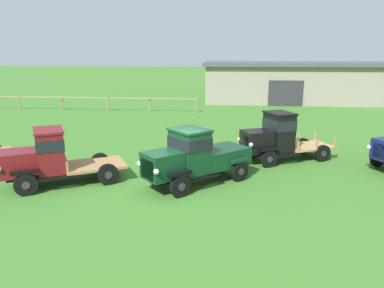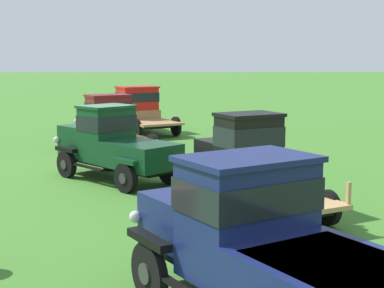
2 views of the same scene
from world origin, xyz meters
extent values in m
plane|color=#3D7528|center=(0.00, 0.00, 0.00)|extent=(240.00, 240.00, 0.00)
cylinder|color=black|center=(-10.81, -0.68, 0.45)|extent=(0.86, 0.52, 0.89)
cylinder|color=#2D2D2D|center=(-10.77, -0.76, 0.45)|extent=(0.29, 0.17, 0.31)
cylinder|color=black|center=(-11.68, 1.07, 0.45)|extent=(0.86, 0.52, 0.89)
cylinder|color=#2D2D2D|center=(-11.72, 1.15, 0.45)|extent=(0.29, 0.17, 0.31)
cylinder|color=black|center=(-7.88, 0.78, 0.45)|extent=(0.86, 0.52, 0.89)
cylinder|color=#2D2D2D|center=(-7.84, 0.70, 0.45)|extent=(0.29, 0.17, 0.31)
cylinder|color=black|center=(-8.74, 2.53, 0.45)|extent=(0.86, 0.52, 0.89)
cylinder|color=#2D2D2D|center=(-8.78, 2.60, 0.45)|extent=(0.29, 0.17, 0.31)
cube|color=black|center=(-9.83, 0.90, 0.53)|extent=(4.63, 3.02, 0.12)
cube|color=red|center=(-11.44, 0.10, 1.02)|extent=(1.90, 1.87, 0.86)
cube|color=silver|center=(-12.06, -0.21, 0.97)|extent=(0.53, 0.99, 0.64)
sphere|color=silver|center=(-11.74, -0.87, 1.04)|extent=(0.20, 0.20, 0.20)
sphere|color=silver|center=(-12.39, 0.44, 1.04)|extent=(0.20, 0.20, 0.20)
cube|color=black|center=(-10.81, -0.68, 0.94)|extent=(1.01, 0.63, 0.12)
cube|color=black|center=(-11.68, 1.07, 0.94)|extent=(1.01, 0.63, 0.12)
cube|color=red|center=(-10.24, 0.69, 1.36)|extent=(1.87, 2.09, 1.54)
cube|color=black|center=(-10.24, 0.69, 1.70)|extent=(1.93, 2.15, 0.43)
cube|color=red|center=(-10.24, 0.69, 2.16)|extent=(2.02, 2.21, 0.08)
cube|color=black|center=(-9.70, -0.11, 0.51)|extent=(1.61, 0.89, 0.05)
cube|color=black|center=(-10.55, 1.61, 0.51)|extent=(1.61, 0.89, 0.05)
cube|color=#9E7547|center=(-8.63, 1.50, 0.64)|extent=(3.00, 2.84, 0.10)
cube|color=#9E7547|center=(-9.65, 0.99, 0.87)|extent=(0.90, 1.70, 0.44)
cylinder|color=black|center=(-4.97, -1.32, 0.41)|extent=(0.81, 0.57, 0.82)
cylinder|color=#2D2D2D|center=(-4.92, -1.42, 0.41)|extent=(0.26, 0.17, 0.29)
cylinder|color=black|center=(-5.82, 0.19, 0.41)|extent=(0.81, 0.57, 0.82)
cylinder|color=#2D2D2D|center=(-5.88, 0.29, 0.41)|extent=(0.26, 0.17, 0.29)
cylinder|color=black|center=(-2.45, 0.10, 0.41)|extent=(0.81, 0.57, 0.82)
cylinder|color=#2D2D2D|center=(-2.39, 0.00, 0.41)|extent=(0.26, 0.17, 0.29)
cylinder|color=black|center=(-3.29, 1.61, 0.41)|extent=(0.81, 0.57, 0.82)
cylinder|color=#2D2D2D|center=(-3.35, 1.70, 0.41)|extent=(0.26, 0.17, 0.29)
cube|color=black|center=(-4.15, 0.14, 0.49)|extent=(4.11, 2.88, 0.12)
cube|color=maroon|center=(-5.56, -0.66, 1.00)|extent=(1.71, 1.69, 0.90)
cube|color=silver|center=(-6.10, -0.96, 0.95)|extent=(0.52, 0.86, 0.68)
sphere|color=silver|center=(-5.79, -1.53, 1.02)|extent=(0.20, 0.20, 0.20)
sphere|color=silver|center=(-6.43, -0.40, 1.02)|extent=(0.20, 0.20, 0.20)
cube|color=black|center=(-4.97, -1.32, 0.87)|extent=(0.92, 0.63, 0.12)
cube|color=black|center=(-5.82, 0.19, 0.87)|extent=(0.92, 0.63, 0.12)
cube|color=maroon|center=(-4.59, -0.11, 1.32)|extent=(1.58, 1.80, 1.55)
cube|color=black|center=(-4.59, -0.11, 1.67)|extent=(1.63, 1.84, 0.43)
cube|color=maroon|center=(-4.59, -0.11, 2.14)|extent=(1.69, 1.90, 0.08)
cube|color=black|center=(-4.09, -0.81, 0.47)|extent=(1.23, 0.77, 0.05)
cube|color=black|center=(-4.92, 0.67, 0.47)|extent=(1.23, 0.77, 0.05)
cube|color=#9E7547|center=(-3.17, 0.68, 0.60)|extent=(2.88, 2.67, 0.10)
cube|color=#9E7547|center=(-4.14, 0.14, 0.83)|extent=(0.88, 1.47, 0.44)
cylinder|color=black|center=(0.49, -0.88, 0.40)|extent=(0.72, 0.69, 0.81)
cylinder|color=#2D2D2D|center=(0.56, -0.96, 0.40)|extent=(0.23, 0.21, 0.28)
cylinder|color=black|center=(-0.58, 0.28, 0.40)|extent=(0.72, 0.69, 0.81)
cylinder|color=#2D2D2D|center=(-0.65, 0.37, 0.40)|extent=(0.23, 0.21, 0.28)
cylinder|color=black|center=(2.59, 1.05, 0.40)|extent=(0.72, 0.69, 0.81)
cylinder|color=#2D2D2D|center=(2.67, 0.97, 0.40)|extent=(0.23, 0.21, 0.28)
cylinder|color=black|center=(1.52, 2.21, 0.40)|extent=(0.72, 0.69, 0.81)
cylinder|color=#2D2D2D|center=(1.45, 2.29, 0.40)|extent=(0.23, 0.21, 0.28)
cube|color=black|center=(0.95, 0.62, 0.48)|extent=(3.59, 3.40, 0.12)
cube|color=#0F381E|center=(-0.19, -0.43, 1.02)|extent=(1.72, 1.71, 0.95)
cube|color=silver|center=(-0.66, -0.86, 0.97)|extent=(0.63, 0.68, 0.72)
sphere|color=silver|center=(-0.27, -1.30, 1.04)|extent=(0.20, 0.20, 0.20)
sphere|color=silver|center=(-1.06, -0.43, 1.04)|extent=(0.20, 0.20, 0.20)
cube|color=black|center=(0.49, -0.88, 0.86)|extent=(0.82, 0.77, 0.12)
cube|color=black|center=(-0.58, 0.28, 0.86)|extent=(0.82, 0.77, 0.12)
cube|color=#0F381E|center=(0.69, 0.37, 1.33)|extent=(1.71, 1.73, 1.57)
cube|color=black|center=(0.69, 0.37, 1.68)|extent=(1.77, 1.79, 0.44)
cube|color=#0F381E|center=(0.69, 0.37, 2.16)|extent=(1.83, 1.85, 0.08)
cube|color=black|center=(1.28, -0.12, 0.46)|extent=(1.18, 1.10, 0.05)
cube|color=black|center=(0.24, 1.01, 0.46)|extent=(1.18, 1.10, 0.05)
cube|color=#0F381E|center=(1.83, 1.42, 0.89)|extent=(2.50, 2.46, 0.70)
cube|color=black|center=(1.83, 1.42, 1.21)|extent=(2.10, 2.07, 0.06)
cube|color=#0F381E|center=(2.59, 1.05, 0.86)|extent=(0.79, 0.75, 0.12)
cube|color=#0F381E|center=(1.52, 2.21, 0.86)|extent=(0.79, 0.75, 0.12)
cylinder|color=black|center=(3.91, 3.00, 0.39)|extent=(0.77, 0.48, 0.78)
cylinder|color=#2D2D2D|center=(3.95, 2.91, 0.39)|extent=(0.26, 0.14, 0.27)
cylinder|color=black|center=(3.25, 4.40, 0.39)|extent=(0.77, 0.48, 0.78)
cylinder|color=#2D2D2D|center=(3.21, 4.48, 0.39)|extent=(0.26, 0.14, 0.27)
cylinder|color=black|center=(6.49, 4.22, 0.39)|extent=(0.77, 0.48, 0.78)
cylinder|color=#2D2D2D|center=(6.53, 4.14, 0.39)|extent=(0.26, 0.14, 0.27)
cylinder|color=black|center=(5.83, 5.62, 0.39)|extent=(0.77, 0.48, 0.78)
cylinder|color=#2D2D2D|center=(5.79, 5.70, 0.39)|extent=(0.26, 0.14, 0.27)
cube|color=black|center=(4.85, 4.30, 0.47)|extent=(4.09, 2.53, 0.12)
cube|color=black|center=(3.41, 3.62, 1.03)|extent=(1.62, 1.53, 0.99)
cube|color=silver|center=(2.86, 3.36, 0.98)|extent=(0.42, 0.80, 0.74)
sphere|color=silver|center=(3.09, 2.83, 1.05)|extent=(0.20, 0.20, 0.20)
sphere|color=silver|center=(2.60, 3.88, 1.05)|extent=(0.20, 0.20, 0.20)
cube|color=black|center=(3.91, 3.00, 0.83)|extent=(0.90, 0.56, 0.12)
cube|color=black|center=(3.25, 4.40, 0.83)|extent=(0.90, 0.56, 0.12)
cube|color=black|center=(4.41, 4.09, 1.38)|extent=(1.44, 1.64, 1.70)
cube|color=black|center=(4.41, 4.09, 1.76)|extent=(1.48, 1.68, 0.48)
cube|color=black|center=(4.41, 4.09, 2.27)|extent=(1.55, 1.73, 0.08)
cube|color=black|center=(4.82, 3.45, 0.45)|extent=(1.25, 0.69, 0.05)
cube|color=black|center=(4.17, 4.82, 0.45)|extent=(1.25, 0.69, 0.05)
cube|color=tan|center=(5.86, 4.78, 0.58)|extent=(2.70, 2.36, 0.10)
cube|color=tan|center=(5.25, 3.68, 0.86)|extent=(0.11, 0.11, 0.46)
cube|color=tan|center=(4.62, 5.01, 0.86)|extent=(0.11, 0.11, 0.46)
cube|color=tan|center=(6.17, 4.11, 0.86)|extent=(0.11, 0.11, 0.46)
cube|color=tan|center=(5.54, 5.44, 0.86)|extent=(0.11, 0.11, 0.46)
cube|color=tan|center=(7.09, 4.54, 0.86)|extent=(0.11, 0.11, 0.46)
cube|color=tan|center=(6.46, 5.87, 0.86)|extent=(0.11, 0.11, 0.46)
cylinder|color=black|center=(9.73, 1.91, 0.46)|extent=(0.87, 0.58, 0.92)
cylinder|color=#2D2D2D|center=(9.77, 1.84, 0.46)|extent=(0.29, 0.19, 0.32)
cylinder|color=black|center=(8.75, 3.61, 0.46)|extent=(0.87, 0.58, 0.92)
cylinder|color=#2D2D2D|center=(8.71, 3.69, 0.46)|extent=(0.29, 0.19, 0.32)
cube|color=#141E51|center=(9.05, 2.65, 1.03)|extent=(1.95, 1.92, 0.86)
cube|color=silver|center=(8.44, 2.31, 0.99)|extent=(0.59, 0.97, 0.65)
sphere|color=silver|center=(8.80, 1.66, 1.05)|extent=(0.20, 0.20, 0.20)
sphere|color=silver|center=(8.07, 2.94, 1.05)|extent=(0.20, 0.20, 0.20)
cube|color=black|center=(9.73, 1.91, 0.97)|extent=(1.01, 0.70, 0.12)
cube|color=black|center=(8.75, 3.61, 0.97)|extent=(1.01, 0.70, 0.12)
cube|color=#141E51|center=(10.17, 3.30, 1.40)|extent=(1.83, 2.05, 1.59)
cube|color=black|center=(10.17, 3.30, 1.76)|extent=(1.89, 2.11, 0.45)
cube|color=#141E51|center=(10.17, 3.30, 2.24)|extent=(1.96, 2.18, 0.08)
cube|color=black|center=(9.79, 4.18, 0.52)|extent=(1.43, 0.90, 0.05)
cube|color=black|center=(11.80, 4.22, 1.26)|extent=(2.67, 2.42, 0.06)
camera|label=1|loc=(2.22, -13.14, 4.98)|focal=35.00mm
camera|label=2|loc=(18.03, 2.22, 3.62)|focal=55.00mm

